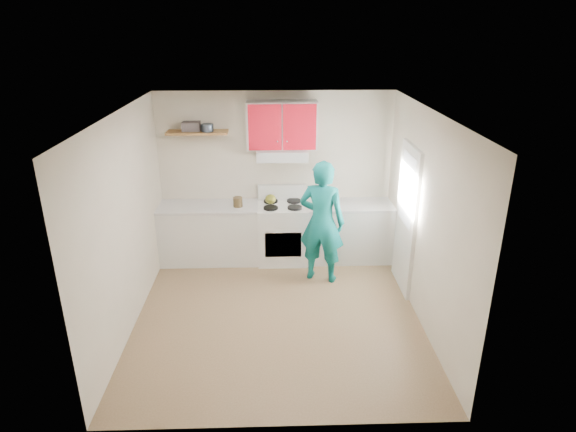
{
  "coord_description": "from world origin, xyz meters",
  "views": [
    {
      "loc": [
        -0.04,
        -5.42,
        3.53
      ],
      "look_at": [
        0.15,
        0.55,
        1.15
      ],
      "focal_mm": 30.38,
      "sensor_mm": 36.0,
      "label": 1
    }
  ],
  "objects_px": {
    "stove": "(283,233)",
    "tin": "(207,128)",
    "person": "(322,222)",
    "crock": "(238,203)",
    "kettle": "(271,199)"
  },
  "relations": [
    {
      "from": "crock",
      "to": "person",
      "type": "relative_size",
      "value": 0.09
    },
    {
      "from": "stove",
      "to": "crock",
      "type": "bearing_deg",
      "value": -176.62
    },
    {
      "from": "kettle",
      "to": "stove",
      "type": "bearing_deg",
      "value": -25.33
    },
    {
      "from": "stove",
      "to": "person",
      "type": "bearing_deg",
      "value": -49.81
    },
    {
      "from": "person",
      "to": "crock",
      "type": "bearing_deg",
      "value": -7.05
    },
    {
      "from": "crock",
      "to": "person",
      "type": "distance_m",
      "value": 1.36
    },
    {
      "from": "stove",
      "to": "kettle",
      "type": "relative_size",
      "value": 5.42
    },
    {
      "from": "stove",
      "to": "crock",
      "type": "height_order",
      "value": "crock"
    },
    {
      "from": "stove",
      "to": "tin",
      "type": "height_order",
      "value": "tin"
    },
    {
      "from": "kettle",
      "to": "crock",
      "type": "bearing_deg",
      "value": -166.25
    },
    {
      "from": "tin",
      "to": "kettle",
      "type": "xyz_separation_m",
      "value": [
        0.91,
        -0.06,
        -1.1
      ]
    },
    {
      "from": "stove",
      "to": "crock",
      "type": "relative_size",
      "value": 5.42
    },
    {
      "from": "tin",
      "to": "person",
      "type": "bearing_deg",
      "value": -25.52
    },
    {
      "from": "person",
      "to": "tin",
      "type": "bearing_deg",
      "value": -6.36
    },
    {
      "from": "kettle",
      "to": "person",
      "type": "relative_size",
      "value": 0.09
    }
  ]
}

